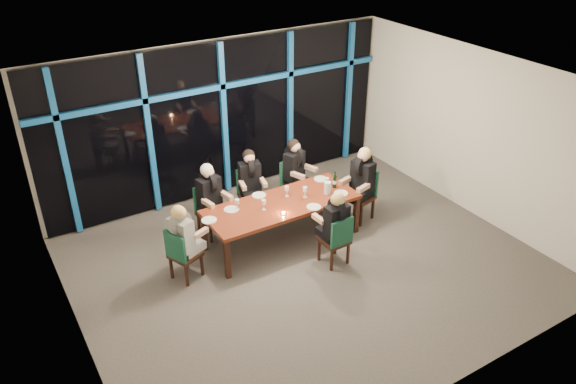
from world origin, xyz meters
name	(u,v)px	position (x,y,z in m)	size (l,w,h in m)	color
room	(310,150)	(0.00, 0.00, 2.02)	(7.04, 7.00, 3.02)	#5A544F
window_wall	(223,117)	(0.01, 2.93, 1.55)	(6.86, 0.43, 2.94)	black
dining_table	(282,206)	(0.00, 0.80, 0.68)	(2.60, 1.00, 0.75)	maroon
chair_far_left	(209,207)	(-0.94, 1.66, 0.52)	(0.51, 0.51, 0.92)	black
chair_far_mid	(250,191)	(-0.06, 1.83, 0.51)	(0.51, 0.51, 0.91)	black
chair_far_right	(292,180)	(0.80, 1.75, 0.52)	(0.55, 0.55, 0.93)	black
chair_end_left	(181,253)	(-1.85, 0.68, 0.50)	(0.54, 0.54, 0.89)	black
chair_end_right	(363,191)	(1.65, 0.70, 0.53)	(0.54, 0.54, 0.96)	black
chair_near_mid	(337,238)	(0.40, -0.24, 0.50)	(0.43, 0.43, 0.89)	black
diner_far_left	(210,190)	(-0.93, 1.59, 0.88)	(0.51, 0.62, 0.90)	black
diner_far_mid	(250,175)	(-0.08, 1.76, 0.87)	(0.51, 0.61, 0.89)	black
diner_far_right	(296,164)	(0.83, 1.68, 0.89)	(0.56, 0.63, 0.90)	black
diner_end_left	(183,231)	(-1.78, 0.71, 0.85)	(0.61, 0.55, 0.87)	black
diner_end_right	(362,174)	(1.57, 0.68, 0.91)	(0.65, 0.55, 0.93)	black
diner_near_mid	(335,217)	(0.39, -0.17, 0.85)	(0.45, 0.56, 0.87)	black
plate_far_left	(231,209)	(-0.82, 1.03, 0.76)	(0.24, 0.24, 0.01)	white
plate_far_mid	(259,195)	(-0.21, 1.21, 0.76)	(0.24, 0.24, 0.01)	white
plate_far_right	(321,179)	(1.02, 1.15, 0.76)	(0.24, 0.24, 0.01)	white
plate_end_left	(209,220)	(-1.26, 0.92, 0.76)	(0.24, 0.24, 0.01)	white
plate_end_right	(341,193)	(1.02, 0.54, 0.76)	(0.24, 0.24, 0.01)	white
plate_near_mid	(314,207)	(0.37, 0.40, 0.76)	(0.24, 0.24, 0.01)	white
wine_bottle	(335,182)	(1.05, 0.77, 0.87)	(0.07, 0.07, 0.31)	black
water_pitcher	(327,188)	(0.83, 0.67, 0.86)	(0.13, 0.12, 0.22)	silver
tea_light	(283,213)	(-0.16, 0.48, 0.77)	(0.06, 0.06, 0.03)	#FF9B4C
wine_glass_a	(264,203)	(-0.36, 0.76, 0.88)	(0.07, 0.07, 0.18)	silver
wine_glass_b	(287,189)	(0.19, 0.95, 0.89)	(0.07, 0.07, 0.19)	silver
wine_glass_c	(305,190)	(0.43, 0.75, 0.89)	(0.08, 0.08, 0.20)	white
wine_glass_d	(237,202)	(-0.72, 0.99, 0.89)	(0.07, 0.07, 0.19)	silver
wine_glass_e	(327,181)	(0.95, 0.85, 0.88)	(0.07, 0.07, 0.18)	silver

